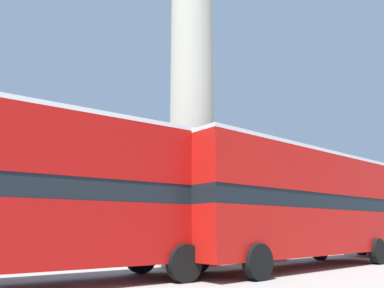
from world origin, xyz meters
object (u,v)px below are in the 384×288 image
monument_column (192,113)px  bus_a (42,189)px  equestrian_statue (261,222)px  bus_b (293,202)px  street_lamp (276,202)px

monument_column → bus_a: bearing=-150.2°
equestrian_statue → bus_b: bearing=-100.3°
monument_column → bus_b: (0.85, -5.30, -4.68)m
bus_a → bus_b: (8.91, -0.68, -0.03)m
equestrian_statue → street_lamp: 10.83m
bus_b → equestrian_statue: (9.94, 11.19, -0.56)m
monument_column → street_lamp: 6.04m
bus_a → bus_b: bus_a is taller
bus_b → equestrian_statue: size_ratio=1.66×
bus_a → street_lamp: bearing=13.5°
equestrian_statue → street_lamp: equestrian_statue is taller
monument_column → equestrian_statue: (10.78, 5.89, -5.23)m
street_lamp → bus_a: bearing=-167.8°
bus_a → equestrian_statue: equestrian_statue is taller
monument_column → street_lamp: monument_column is taller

